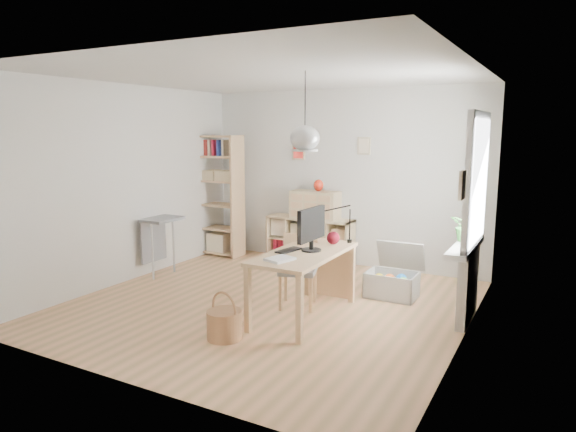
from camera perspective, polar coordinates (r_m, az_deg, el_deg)
The scene contains 20 objects.
ground at distance 6.31m, azimuth -2.13°, elevation -9.78°, with size 4.50×4.50×0.00m, color tan.
room_shell at distance 5.56m, azimuth 1.89°, elevation 8.66°, with size 4.50×4.50×4.50m.
window_unit at distance 5.80m, azimuth 20.34°, elevation 3.64°, with size 0.07×1.16×1.46m.
radiator at distance 6.02m, azimuth 19.37°, elevation -7.28°, with size 0.10×0.80×0.80m, color silver.
windowsill at distance 5.92m, azimuth 19.12°, elevation -3.24°, with size 0.22×1.20×0.06m, color white.
desk at distance 5.74m, azimuth 1.82°, elevation -4.89°, with size 0.70×1.50×0.75m.
cube_shelf at distance 8.21m, azimuth 2.42°, elevation -3.04°, with size 1.40×0.38×0.72m.
tall_bookshelf at distance 8.64m, azimuth -7.75°, elevation 2.83°, with size 0.80×0.38×2.00m.
side_table at distance 7.59m, azimuth -14.15°, elevation -1.51°, with size 0.40×0.55×0.85m.
chair at distance 6.15m, azimuth 1.20°, elevation -5.54°, with size 0.52×0.52×0.85m.
wicker_basket at distance 5.32m, azimuth -7.09°, elevation -11.76°, with size 0.36×0.36×0.50m.
storage_chest at distance 6.68m, azimuth 11.68°, elevation -6.92°, with size 0.62×0.70×0.66m.
monitor at distance 5.70m, azimuth 2.62°, elevation -1.21°, with size 0.22×0.56×0.49m.
keyboard at distance 5.74m, azimuth 0.08°, elevation -3.82°, with size 0.13×0.34×0.02m, color black.
task_lamp at distance 6.17m, azimuth 5.00°, elevation -0.21°, with size 0.41×0.15×0.43m.
yarn_ball at distance 6.08m, azimuth 5.03°, elevation -2.45°, with size 0.15×0.15×0.15m, color #510A10.
paper_tray at distance 5.34m, azimuth -0.90°, elevation -4.81°, with size 0.22×0.27×0.03m, color white.
drawer_chest at distance 8.01m, azimuth 3.04°, elevation 1.26°, with size 0.75×0.34×0.43m, color tan.
red_vase at distance 7.94m, azimuth 3.41°, elevation 3.41°, with size 0.15×0.15×0.18m, color maroon.
potted_plant at distance 6.02m, azimuth 19.25°, elevation -1.05°, with size 0.32×0.28×0.35m, color #276927.
Camera 1 is at (3.04, -5.12, 2.09)m, focal length 32.00 mm.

